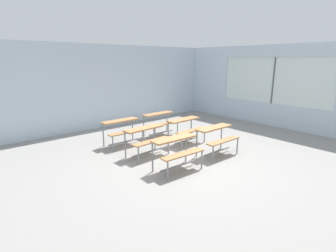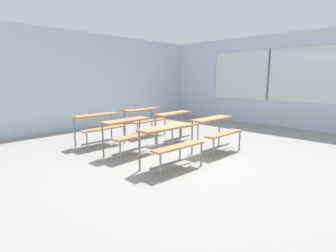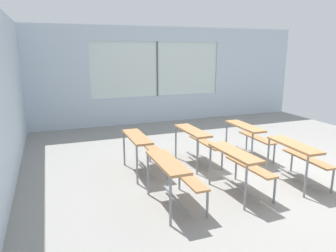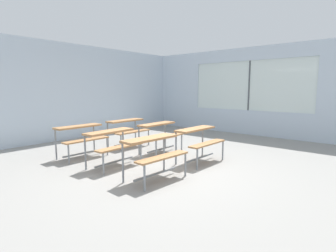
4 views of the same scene
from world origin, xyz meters
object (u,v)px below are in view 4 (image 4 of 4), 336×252
object	(u,v)px
desk_bench_r0c1	(199,137)
desk_bench_r2c0	(81,134)
desk_bench_r1c1	(160,131)
desk_bench_r2c1	(128,126)
desk_bench_r1c0	(113,140)
desk_bench_r0c0	(154,148)

from	to	relation	value
desk_bench_r0c1	desk_bench_r2c0	world-z (taller)	same
desk_bench_r0c1	desk_bench_r1c1	size ratio (longest dim) A/B	0.99
desk_bench_r2c0	desk_bench_r2c1	bearing A→B (deg)	2.05
desk_bench_r0c1	desk_bench_r2c1	xyz separation A→B (m)	(0.01, 2.37, 0.00)
desk_bench_r0c1	desk_bench_r2c1	size ratio (longest dim) A/B	1.01
desk_bench_r1c0	desk_bench_r2c1	size ratio (longest dim) A/B	1.02
desk_bench_r1c0	desk_bench_r1c1	bearing A→B (deg)	-1.02
desk_bench_r1c1	desk_bench_r2c0	size ratio (longest dim) A/B	1.02
desk_bench_r1c1	desk_bench_r2c1	bearing A→B (deg)	90.59
desk_bench_r0c1	desk_bench_r2c1	bearing A→B (deg)	90.70
desk_bench_r1c0	desk_bench_r2c1	world-z (taller)	same
desk_bench_r2c0	desk_bench_r0c1	bearing A→B (deg)	-57.82
desk_bench_r1c0	desk_bench_r1c1	world-z (taller)	same
desk_bench_r0c0	desk_bench_r2c1	xyz separation A→B (m)	(1.46, 2.38, 0.00)
desk_bench_r1c0	desk_bench_r2c0	distance (m)	1.15
desk_bench_r2c0	desk_bench_r2c1	world-z (taller)	same
desk_bench_r0c0	desk_bench_r1c0	distance (m)	1.18
desk_bench_r1c1	desk_bench_r2c1	distance (m)	1.16
desk_bench_r0c1	desk_bench_r1c0	distance (m)	1.85
desk_bench_r0c1	desk_bench_r1c0	bearing A→B (deg)	141.95
desk_bench_r1c0	desk_bench_r2c1	xyz separation A→B (m)	(1.45, 1.21, 0.00)
desk_bench_r2c0	desk_bench_r0c0	bearing A→B (deg)	-89.76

